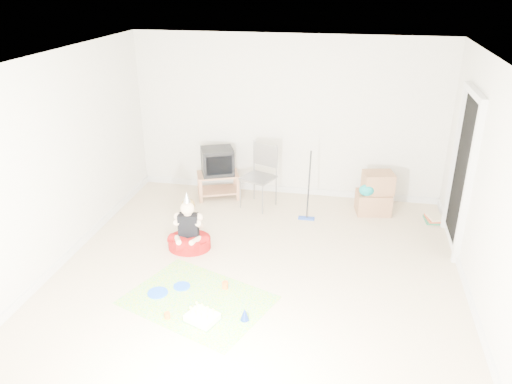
% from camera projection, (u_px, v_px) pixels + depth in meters
% --- Properties ---
extents(ground, '(5.00, 5.00, 0.00)m').
position_uv_depth(ground, '(258.00, 271.00, 6.26)').
color(ground, beige).
rests_on(ground, ground).
extents(doorway_recess, '(0.02, 0.90, 2.05)m').
position_uv_depth(doorway_recess, '(462.00, 174.00, 6.48)').
color(doorway_recess, black).
rests_on(doorway_recess, ground).
extents(tv_stand, '(0.77, 0.63, 0.42)m').
position_uv_depth(tv_stand, '(218.00, 183.00, 8.21)').
color(tv_stand, '#A66E4B').
rests_on(tv_stand, ground).
extents(crt_tv, '(0.62, 0.58, 0.43)m').
position_uv_depth(crt_tv, '(217.00, 161.00, 8.06)').
color(crt_tv, black).
rests_on(crt_tv, tv_stand).
extents(folding_chair, '(0.59, 0.58, 1.02)m').
position_uv_depth(folding_chair, '(258.00, 178.00, 7.78)').
color(folding_chair, gray).
rests_on(folding_chair, ground).
extents(cardboard_boxes, '(0.59, 0.49, 0.65)m').
position_uv_depth(cardboard_boxes, '(375.00, 194.00, 7.66)').
color(cardboard_boxes, '#9C6E4B').
rests_on(cardboard_boxes, ground).
extents(floor_mop, '(0.25, 0.34, 0.99)m').
position_uv_depth(floor_mop, '(307.00, 203.00, 7.46)').
color(floor_mop, '#2143A9').
rests_on(floor_mop, ground).
extents(book_pile, '(0.27, 0.32, 0.10)m').
position_uv_depth(book_pile, '(434.00, 218.00, 7.49)').
color(book_pile, '#256F4A').
rests_on(book_pile, ground).
extents(seated_woman, '(0.64, 0.64, 0.83)m').
position_uv_depth(seated_woman, '(189.00, 236.00, 6.71)').
color(seated_woman, '#A4100F').
rests_on(seated_woman, ground).
extents(party_mat, '(1.86, 1.62, 0.01)m').
position_uv_depth(party_mat, '(198.00, 300.00, 5.69)').
color(party_mat, '#ED3174').
rests_on(party_mat, ground).
extents(birthday_cake, '(0.39, 0.35, 0.15)m').
position_uv_depth(birthday_cake, '(202.00, 318.00, 5.33)').
color(birthday_cake, white).
rests_on(birthday_cake, party_mat).
extents(blue_plate_near, '(0.22, 0.22, 0.01)m').
position_uv_depth(blue_plate_near, '(182.00, 286.00, 5.93)').
color(blue_plate_near, blue).
rests_on(blue_plate_near, party_mat).
extents(blue_plate_far, '(0.29, 0.29, 0.01)m').
position_uv_depth(blue_plate_far, '(158.00, 293.00, 5.81)').
color(blue_plate_far, blue).
rests_on(blue_plate_far, party_mat).
extents(orange_cup_near, '(0.09, 0.09, 0.08)m').
position_uv_depth(orange_cup_near, '(225.00, 285.00, 5.89)').
color(orange_cup_near, orange).
rests_on(orange_cup_near, party_mat).
extents(orange_cup_far, '(0.06, 0.06, 0.07)m').
position_uv_depth(orange_cup_far, '(167.00, 315.00, 5.38)').
color(orange_cup_far, orange).
rests_on(orange_cup_far, party_mat).
extents(blue_party_hat, '(0.10, 0.10, 0.15)m').
position_uv_depth(blue_party_hat, '(245.00, 314.00, 5.34)').
color(blue_party_hat, '#1632A0').
rests_on(blue_party_hat, party_mat).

